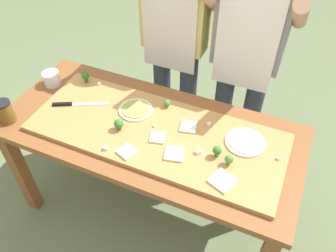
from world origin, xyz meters
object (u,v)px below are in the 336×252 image
cheese_crumble_c (209,124)px  cheese_crumble_f (278,158)px  pizza_slice_center (127,152)px  chefs_knife (72,104)px  pizza_slice_far_left (157,138)px  cook_left (175,32)px  prep_table (150,142)px  broccoli_floret_front_mid (86,76)px  pizza_whole_pesto_green (136,110)px  cheese_crumble_b (198,152)px  pizza_slice_near_right (222,181)px  cook_right (248,48)px  pizza_slice_far_right (188,127)px  sauce_jar (5,112)px  broccoli_floret_front_right (229,160)px  pizza_whole_cheese_artichoke (245,142)px  broccoli_floret_center_left (167,103)px  cheese_crumble_a (155,126)px  broccoli_floret_front_left (119,124)px  broccoli_floret_back_mid (217,151)px  flour_cup (52,79)px  cheese_crumble_e (99,84)px  pizza_slice_near_left (174,154)px  cheese_crumble_d (106,148)px

cheese_crumble_c → cheese_crumble_f: bearing=-12.7°
pizza_slice_center → chefs_knife: bearing=157.4°
pizza_slice_far_left → cheese_crumble_f: size_ratio=5.65×
chefs_knife → cook_left: 0.77m
prep_table → broccoli_floret_front_mid: (-0.51, 0.19, 0.18)m
pizza_whole_pesto_green → cheese_crumble_b: (0.43, -0.16, 0.00)m
pizza_slice_near_right → cheese_crumble_b: bearing=144.2°
prep_table → cook_right: cook_right is taller
pizza_slice_far_right → cook_right: size_ratio=0.05×
pizza_whole_pesto_green → cheese_crumble_c: cheese_crumble_c is taller
cheese_crumble_c → sauce_jar: (-1.03, -0.38, 0.03)m
broccoli_floret_front_right → pizza_slice_near_right: bearing=-87.7°
chefs_knife → pizza_whole_pesto_green: size_ratio=1.52×
pizza_whole_pesto_green → pizza_whole_cheese_artichoke: same height
pizza_slice_far_right → broccoli_floret_center_left: broccoli_floret_center_left is taller
chefs_knife → cheese_crumble_f: size_ratio=21.47×
broccoli_floret_center_left → cheese_crumble_a: bearing=-89.1°
cheese_crumble_c → cook_right: 0.54m
cheese_crumble_b → broccoli_floret_front_left: bearing=-178.8°
broccoli_floret_front_left → cheese_crumble_c: (0.42, 0.21, -0.03)m
broccoli_floret_back_mid → broccoli_floret_front_right: (0.07, -0.03, -0.00)m
prep_table → broccoli_floret_center_left: 0.24m
broccoli_floret_center_left → cheese_crumble_b: broccoli_floret_center_left is taller
flour_cup → broccoli_floret_front_left: bearing=-19.0°
cheese_crumble_c → sauce_jar: 1.09m
pizza_slice_far_left → pizza_slice_near_right: size_ratio=0.74×
pizza_whole_cheese_artichoke → pizza_slice_center: (-0.52, -0.30, -0.00)m
chefs_knife → broccoli_floret_front_mid: 0.22m
pizza_whole_cheese_artichoke → sauce_jar: bearing=-164.8°
sauce_jar → cook_left: (0.62, 0.88, 0.16)m
broccoli_floret_front_mid → cheese_crumble_e: bearing=3.8°
pizza_whole_pesto_green → cheese_crumble_f: bearing=-2.6°
cheese_crumble_c → cook_left: (-0.41, 0.50, 0.20)m
prep_table → cheese_crumble_e: cheese_crumble_e is taller
broccoli_floret_front_mid → cheese_crumble_e: size_ratio=5.12×
broccoli_floret_front_left → chefs_knife: bearing=169.4°
pizza_whole_pesto_green → cheese_crumble_b: bearing=-20.1°
pizza_slice_near_left → pizza_slice_center: size_ratio=1.14×
cheese_crumble_d → cheese_crumble_b: bearing=20.4°
pizza_slice_near_left → cheese_crumble_f: 0.50m
cheese_crumble_e → cook_left: 0.57m
flour_cup → cook_right: 1.19m
pizza_slice_center → cheese_crumble_b: 0.35m
cheese_crumble_b → cheese_crumble_d: same height
prep_table → pizza_slice_near_left: bearing=-32.8°
pizza_whole_cheese_artichoke → cheese_crumble_b: bearing=-140.2°
sauce_jar → pizza_whole_pesto_green: bearing=28.3°
broccoli_floret_back_mid → broccoli_floret_center_left: broccoli_floret_back_mid is taller
cheese_crumble_c → pizza_slice_far_left: bearing=-137.4°
pizza_slice_far_right → prep_table: bearing=-160.6°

